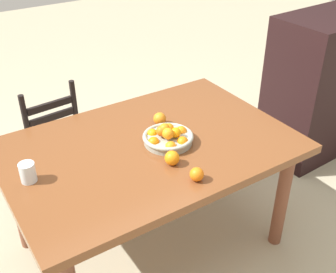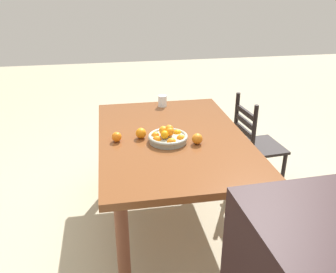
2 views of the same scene
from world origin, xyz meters
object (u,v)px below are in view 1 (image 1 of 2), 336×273
dining_table (149,157)px  chair_near_window (49,142)px  orange_loose_0 (197,174)px  orange_loose_1 (160,119)px  cabinet (318,87)px  fruit_bowl (168,137)px  drinking_glass (28,172)px  orange_loose_2 (172,158)px

dining_table → chair_near_window: 0.91m
orange_loose_0 → orange_loose_1: orange_loose_1 is taller
chair_near_window → orange_loose_0: bearing=101.0°
cabinet → fruit_bowl: size_ratio=4.08×
orange_loose_0 → drinking_glass: drinking_glass is taller
orange_loose_0 → orange_loose_1: bearing=76.2°
chair_near_window → orange_loose_1: 0.91m
orange_loose_0 → dining_table: bearing=93.8°
chair_near_window → orange_loose_0: chair_near_window is taller
fruit_bowl → orange_loose_2: size_ratio=3.67×
fruit_bowl → drinking_glass: fruit_bowl is taller
dining_table → drinking_glass: size_ratio=15.77×
orange_loose_0 → drinking_glass: bearing=147.3°
orange_loose_1 → drinking_glass: drinking_glass is taller
chair_near_window → orange_loose_0: (0.35, -1.23, 0.35)m
dining_table → fruit_bowl: 0.17m
dining_table → orange_loose_0: 0.43m
cabinet → orange_loose_1: 1.56m
fruit_bowl → orange_loose_1: (0.07, 0.20, 0.00)m
fruit_bowl → drinking_glass: size_ratio=2.82×
orange_loose_1 → dining_table: bearing=-137.8°
dining_table → orange_loose_1: (0.16, 0.15, 0.13)m
dining_table → fruit_bowl: fruit_bowl is taller
cabinet → orange_loose_0: 1.80m
orange_loose_0 → fruit_bowl: bearing=79.4°
orange_loose_2 → drinking_glass: 0.71m
drinking_glass → chair_near_window: bearing=67.2°
chair_near_window → fruit_bowl: (0.42, -0.87, 0.36)m
drinking_glass → fruit_bowl: bearing=-6.3°
orange_loose_0 → orange_loose_2: size_ratio=0.91×
cabinet → orange_loose_1: cabinet is taller
cabinet → fruit_bowl: 1.65m
orange_loose_0 → drinking_glass: 0.82m
chair_near_window → drinking_glass: chair_near_window is taller
fruit_bowl → orange_loose_2: bearing=-117.9°
cabinet → orange_loose_2: bearing=-167.5°
orange_loose_0 → drinking_glass: size_ratio=0.70×
cabinet → fruit_bowl: cabinet is taller
dining_table → orange_loose_2: size_ratio=20.52×
dining_table → fruit_bowl: bearing=-27.6°
cabinet → orange_loose_2: (-1.71, -0.45, 0.22)m
dining_table → orange_loose_2: 0.27m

